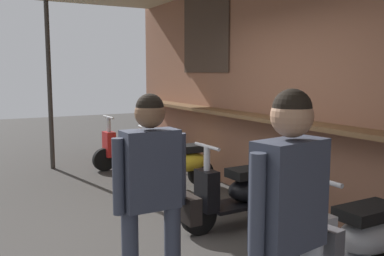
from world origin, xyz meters
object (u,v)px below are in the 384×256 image
scooter_red (134,146)px  scooter_yellow (176,163)px  scooter_black (243,192)px  scooter_silver (358,240)px  shopper_browsing (153,184)px  shopper_with_handbag (291,212)px

scooter_red → scooter_yellow: same height
scooter_black → scooter_silver: size_ratio=1.00×
scooter_silver → shopper_browsing: 1.75m
scooter_yellow → scooter_black: same height
scooter_silver → scooter_red: bearing=-91.2°
scooter_silver → shopper_browsing: shopper_browsing is taller
scooter_red → scooter_yellow: size_ratio=1.00×
scooter_black → scooter_silver: (1.60, 0.00, 0.00)m
scooter_black → shopper_browsing: (1.16, -1.60, 0.56)m
scooter_yellow → shopper_with_handbag: (3.92, -1.27, 0.61)m
shopper_browsing → scooter_red: bearing=-19.8°
scooter_black → shopper_browsing: shopper_browsing is taller
scooter_red → scooter_yellow: (1.70, 0.00, 0.00)m
scooter_black → shopper_with_handbag: 2.62m
scooter_red → scooter_black: bearing=87.1°
scooter_yellow → shopper_with_handbag: size_ratio=0.85×
scooter_yellow → scooter_silver: bearing=92.6°
shopper_browsing → shopper_with_handbag: bearing=-162.7°
scooter_yellow → scooter_black: (1.71, 0.00, 0.00)m
scooter_black → scooter_silver: 1.60m
scooter_black → scooter_red: bearing=-91.6°
scooter_black → shopper_with_handbag: bearing=58.5°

